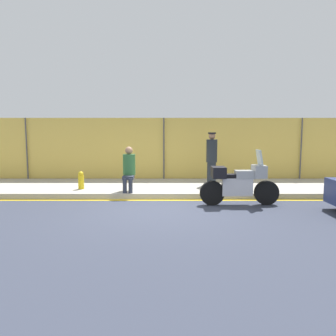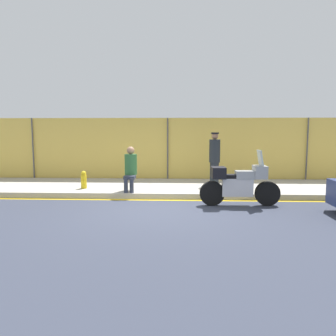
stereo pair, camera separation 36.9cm
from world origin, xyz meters
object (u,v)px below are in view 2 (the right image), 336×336
(person_seated_on_curb, at_px, (130,166))
(fire_hydrant, at_px, (84,180))
(officer_standing, at_px, (215,158))
(motorcycle, at_px, (239,183))

(person_seated_on_curb, xyz_separation_m, fire_hydrant, (-1.57, 0.32, -0.48))
(officer_standing, height_order, fire_hydrant, officer_standing)
(fire_hydrant, bearing_deg, officer_standing, 11.72)
(motorcycle, xyz_separation_m, person_seated_on_curb, (-3.12, 1.18, 0.31))
(officer_standing, relative_size, fire_hydrant, 3.17)
(officer_standing, xyz_separation_m, person_seated_on_curb, (-2.69, -1.20, -0.16))
(person_seated_on_curb, bearing_deg, motorcycle, -20.75)
(motorcycle, bearing_deg, fire_hydrant, 160.87)
(motorcycle, height_order, person_seated_on_curb, person_seated_on_curb)
(motorcycle, xyz_separation_m, officer_standing, (-0.43, 2.38, 0.47))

